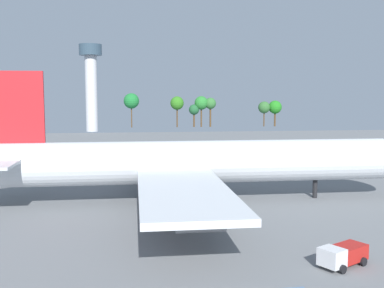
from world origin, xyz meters
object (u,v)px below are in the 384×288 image
(control_tower, at_px, (91,79))
(baggage_tug, at_px, (212,166))
(catering_truck, at_px, (343,254))
(fuel_truck, at_px, (112,158))
(cargo_airplane, at_px, (190,163))

(control_tower, bearing_deg, baggage_tug, -73.20)
(catering_truck, height_order, fuel_truck, fuel_truck)
(cargo_airplane, height_order, catering_truck, cargo_airplane)
(fuel_truck, bearing_deg, control_tower, 97.60)
(fuel_truck, bearing_deg, cargo_airplane, -71.73)
(baggage_tug, xyz_separation_m, catering_truck, (3.08, -51.67, -0.05))
(catering_truck, bearing_deg, control_tower, 102.65)
(cargo_airplane, bearing_deg, baggage_tug, 73.35)
(cargo_airplane, xyz_separation_m, control_tower, (-25.71, 134.53, 16.67))
(catering_truck, distance_m, control_tower, 166.75)
(cargo_airplane, height_order, fuel_truck, cargo_airplane)
(catering_truck, relative_size, control_tower, 0.14)
(fuel_truck, bearing_deg, baggage_tug, -35.58)
(fuel_truck, height_order, control_tower, control_tower)
(baggage_tug, bearing_deg, fuel_truck, 144.42)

